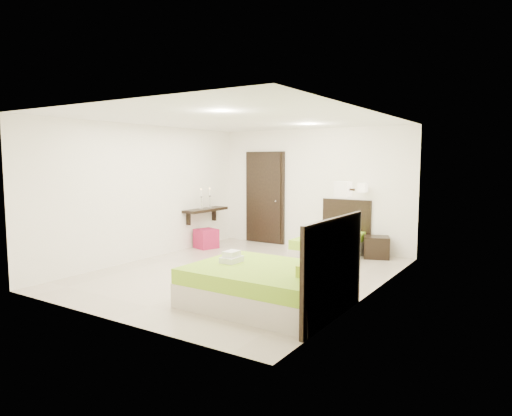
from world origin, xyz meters
The scene contains 7 objects.
floor centered at (0.00, 0.00, 0.00)m, with size 5.50×5.50×0.00m, color #BEB09D.
bed_single centered at (0.80, 1.94, 0.27)m, with size 1.06×1.77×1.46m.
bed_double centered at (1.33, -1.27, 0.29)m, with size 1.99×1.69×1.64m.
nightstand centered at (1.55, 2.45, 0.21)m, with size 0.48×0.43×0.43m, color black.
ottoman centered at (-1.92, 1.42, 0.21)m, with size 0.42×0.42×0.42m, color maroon.
door centered at (-1.20, 2.70, 1.05)m, with size 1.02×0.15×2.14m.
console_shelf centered at (-2.08, 1.60, 0.82)m, with size 0.35×1.20×0.78m.
Camera 1 is at (4.34, -6.29, 1.92)m, focal length 32.00 mm.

